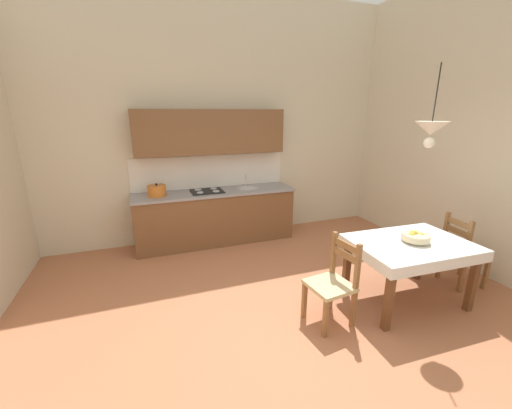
% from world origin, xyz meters
% --- Properties ---
extents(ground_plane, '(6.47, 6.07, 0.10)m').
position_xyz_m(ground_plane, '(0.00, 0.00, -0.05)').
color(ground_plane, '#B7704C').
extents(wall_back, '(6.47, 0.12, 4.01)m').
position_xyz_m(wall_back, '(0.00, 2.80, 2.00)').
color(wall_back, beige).
rests_on(wall_back, ground_plane).
extents(kitchen_cabinetry, '(2.64, 0.63, 2.20)m').
position_xyz_m(kitchen_cabinetry, '(-0.24, 2.46, 0.86)').
color(kitchen_cabinetry, brown).
rests_on(kitchen_cabinetry, ground_plane).
extents(dining_table, '(1.34, 0.99, 0.75)m').
position_xyz_m(dining_table, '(1.45, -0.08, 0.62)').
color(dining_table, brown).
rests_on(dining_table, ground_plane).
extents(dining_chair_window_side, '(0.48, 0.48, 0.93)m').
position_xyz_m(dining_chair_window_side, '(2.41, -0.02, 0.44)').
color(dining_chair_window_side, '#D1BC89').
rests_on(dining_chair_window_side, ground_plane).
extents(dining_chair_tv_side, '(0.47, 0.47, 0.93)m').
position_xyz_m(dining_chair_tv_side, '(0.43, -0.11, 0.44)').
color(dining_chair_tv_side, '#D1BC89').
rests_on(dining_chair_tv_side, ground_plane).
extents(fruit_bowl, '(0.30, 0.30, 0.12)m').
position_xyz_m(fruit_bowl, '(1.49, -0.09, 0.81)').
color(fruit_bowl, beige).
rests_on(fruit_bowl, dining_table).
extents(pendant_lamp, '(0.32, 0.32, 0.80)m').
position_xyz_m(pendant_lamp, '(1.43, -0.13, 1.99)').
color(pendant_lamp, black).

